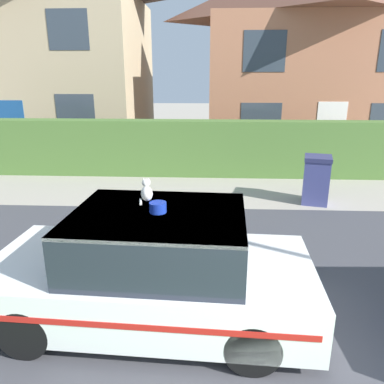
{
  "coord_description": "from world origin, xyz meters",
  "views": [
    {
      "loc": [
        -0.67,
        -1.44,
        2.98
      ],
      "look_at": [
        -0.97,
        4.69,
        1.05
      ],
      "focal_mm": 35.0,
      "sensor_mm": 36.0,
      "label": 1
    }
  ],
  "objects": [
    {
      "name": "wheelie_bin",
      "position": [
        1.88,
        7.31,
        0.58
      ],
      "size": [
        0.76,
        0.79,
        1.15
      ],
      "rotation": [
        0.0,
        0.0,
        -0.24
      ],
      "color": "#474C8C",
      "rests_on": "ground"
    },
    {
      "name": "police_car",
      "position": [
        -1.35,
        2.64,
        0.69
      ],
      "size": [
        4.03,
        2.04,
        1.55
      ],
      "rotation": [
        0.0,
        0.0,
        3.09
      ],
      "color": "black",
      "rests_on": "road_strip"
    },
    {
      "name": "cat",
      "position": [
        -1.41,
        2.71,
        1.67
      ],
      "size": [
        0.18,
        0.3,
        0.26
      ],
      "rotation": [
        0.0,
        0.0,
        1.77
      ],
      "color": "silver",
      "rests_on": "police_car"
    },
    {
      "name": "house_right",
      "position": [
        3.28,
        15.02,
        3.84
      ],
      "size": [
        8.4,
        6.74,
        7.52
      ],
      "color": "#A86B4C",
      "rests_on": "ground"
    },
    {
      "name": "garden_hedge",
      "position": [
        -1.38,
        9.8,
        0.84
      ],
      "size": [
        11.94,
        0.68,
        1.68
      ],
      "primitive_type": "cube",
      "color": "#4C7233",
      "rests_on": "ground"
    },
    {
      "name": "house_left",
      "position": [
        -7.76,
        15.18,
        4.18
      ],
      "size": [
        8.61,
        6.78,
        8.2
      ],
      "color": "tan",
      "rests_on": "ground"
    },
    {
      "name": "road_strip",
      "position": [
        0.0,
        3.93,
        0.01
      ],
      "size": [
        28.0,
        5.61,
        0.01
      ],
      "primitive_type": "cube",
      "color": "#424247",
      "rests_on": "ground"
    }
  ]
}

